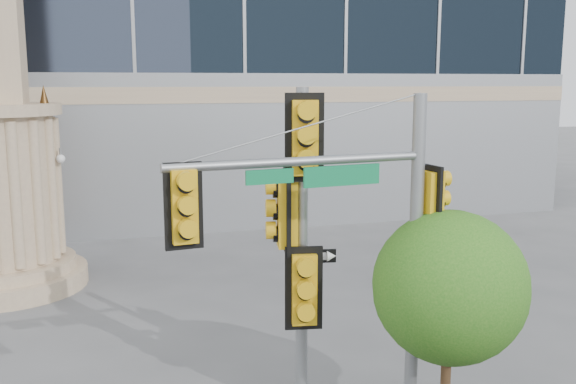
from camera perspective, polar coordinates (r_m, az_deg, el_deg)
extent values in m
cylinder|color=tan|center=(19.74, -23.77, -7.04)|extent=(4.40, 4.40, 0.50)
cylinder|color=tan|center=(19.64, -23.85, -5.92)|extent=(3.80, 3.80, 0.30)
cone|color=#472D14|center=(18.84, -20.89, 8.14)|extent=(0.24, 0.24, 0.50)
cylinder|color=slate|center=(10.14, 11.17, -7.15)|extent=(0.20, 0.20, 5.51)
cylinder|color=slate|center=(8.84, 1.10, 2.74)|extent=(3.84, 0.56, 0.13)
cube|color=#0E7745|center=(9.13, 4.84, 1.47)|extent=(1.19, 0.17, 0.29)
cube|color=gold|center=(8.40, -9.29, -1.25)|extent=(0.53, 0.31, 1.15)
cube|color=gold|center=(10.02, 12.60, -0.91)|extent=(0.31, 0.53, 1.15)
cube|color=black|center=(10.00, 11.60, -6.58)|extent=(0.84, 0.12, 0.28)
cube|color=#AF1410|center=(10.20, 11.48, -10.05)|extent=(0.29, 0.06, 0.42)
cylinder|color=slate|center=(10.68, 1.24, -5.86)|extent=(0.20, 0.20, 5.59)
cube|color=gold|center=(10.08, 1.46, 4.85)|extent=(0.66, 0.41, 1.40)
cube|color=gold|center=(10.47, -0.08, -1.77)|extent=(0.41, 0.66, 1.40)
cube|color=gold|center=(10.58, 1.41, -8.55)|extent=(0.66, 0.41, 1.40)
cube|color=black|center=(10.57, 2.42, -5.72)|extent=(0.69, 0.15, 0.22)
cylinder|color=#382314|center=(10.76, 13.81, -16.19)|extent=(0.16, 0.16, 2.03)
sphere|color=#215F15|center=(10.18, 14.17, -8.18)|extent=(2.36, 2.36, 2.36)
sphere|color=#215F15|center=(10.76, 15.69, -9.15)|extent=(1.46, 1.46, 1.46)
sphere|color=#215F15|center=(9.85, 12.93, -10.47)|extent=(1.24, 1.24, 1.24)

